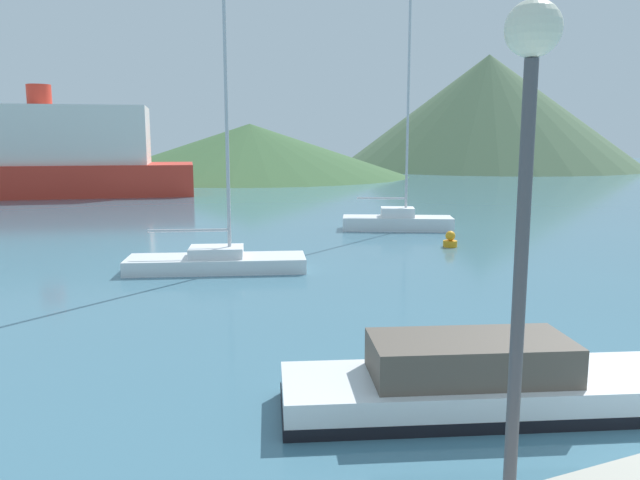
% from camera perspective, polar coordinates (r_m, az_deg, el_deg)
% --- Properties ---
extents(streetlamp, '(0.47, 0.47, 4.66)m').
position_cam_1_polar(streetlamp, '(5.63, 18.47, 9.34)').
color(streetlamp, '#4C4C51').
rests_on(streetlamp, dock).
extents(motorboat_near, '(8.57, 4.39, 1.79)m').
position_cam_1_polar(motorboat_near, '(11.22, 20.42, -12.36)').
color(motorboat_near, white).
rests_on(motorboat_near, ground_plane).
extents(sailboat_inner, '(6.19, 3.53, 9.34)m').
position_cam_1_polar(sailboat_inner, '(21.23, -9.42, -1.73)').
color(sailboat_inner, white).
rests_on(sailboat_inner, ground_plane).
extents(sailboat_middle, '(5.48, 3.89, 10.88)m').
position_cam_1_polar(sailboat_middle, '(30.66, 7.10, 1.89)').
color(sailboat_middle, white).
rests_on(sailboat_middle, ground_plane).
extents(ferry_distant, '(23.68, 11.57, 8.51)m').
position_cam_1_polar(ferry_distant, '(53.36, -23.97, 6.99)').
color(ferry_distant, red).
rests_on(ferry_distant, ground_plane).
extents(buoy_marker, '(0.58, 0.58, 0.66)m').
position_cam_1_polar(buoy_marker, '(26.16, 11.82, -0.02)').
color(buoy_marker, orange).
rests_on(buoy_marker, ground_plane).
extents(hill_east, '(37.94, 37.94, 6.21)m').
position_cam_1_polar(hill_east, '(75.90, -6.41, 8.18)').
color(hill_east, '#3D6038').
rests_on(hill_east, ground_plane).
extents(hill_far_east, '(45.37, 45.37, 16.97)m').
position_cam_1_polar(hill_far_east, '(100.00, 15.05, 11.24)').
color(hill_far_east, '#4C6647').
rests_on(hill_far_east, ground_plane).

